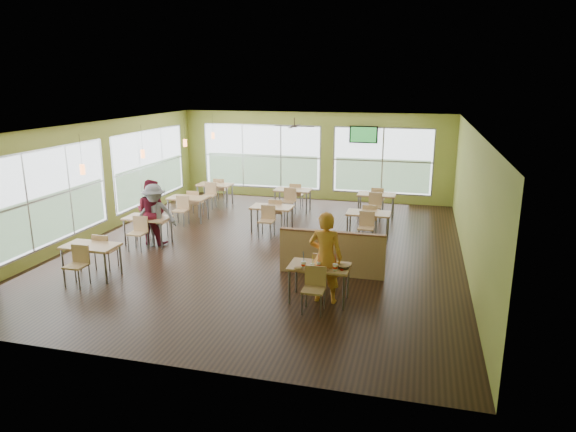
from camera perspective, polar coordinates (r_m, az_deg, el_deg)
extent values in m
plane|color=black|center=(13.68, -2.34, -3.50)|extent=(12.00, 12.00, 0.00)
plane|color=white|center=(13.03, -2.49, 9.98)|extent=(12.00, 12.00, 0.00)
cube|color=#A1A844|center=(19.00, 2.89, 6.65)|extent=(10.00, 0.04, 3.20)
cube|color=#A1A844|center=(7.93, -15.19, -5.59)|extent=(10.00, 0.04, 3.20)
cube|color=#A1A844|center=(15.46, -20.48, 3.84)|extent=(0.04, 12.00, 3.20)
cube|color=#A1A844|center=(12.76, 19.61, 1.75)|extent=(0.04, 12.00, 3.20)
cube|color=white|center=(13.91, -25.03, 1.92)|extent=(0.02, 4.50, 2.35)
cube|color=white|center=(17.96, -14.98, 5.44)|extent=(0.02, 4.50, 2.35)
cube|color=white|center=(19.49, -2.92, 6.63)|extent=(4.50, 0.02, 2.35)
cube|color=white|center=(18.65, 10.46, 6.03)|extent=(3.50, 0.02, 2.35)
cube|color=#B7BABC|center=(16.11, -18.99, -0.18)|extent=(0.04, 9.40, 0.05)
cube|color=#B7BABC|center=(19.14, 3.56, 2.90)|extent=(8.00, 0.04, 0.05)
cube|color=tan|center=(10.23, 3.50, -5.61)|extent=(1.20, 0.70, 0.04)
cube|color=brown|center=(10.24, 3.50, -5.74)|extent=(1.22, 0.71, 0.01)
cylinder|color=slate|center=(10.22, 0.15, -7.88)|extent=(0.05, 0.05, 0.71)
cylinder|color=slate|center=(10.02, 6.20, -8.43)|extent=(0.05, 0.05, 0.71)
cylinder|color=slate|center=(10.74, 0.93, -6.72)|extent=(0.05, 0.05, 0.71)
cylinder|color=slate|center=(10.55, 6.68, -7.22)|extent=(0.05, 0.05, 0.71)
cube|color=tan|center=(10.84, 4.05, -6.01)|extent=(0.42, 0.42, 0.04)
cube|color=tan|center=(10.94, 4.25, -4.59)|extent=(0.42, 0.04, 0.40)
cube|color=tan|center=(9.83, 2.85, -8.23)|extent=(0.42, 0.42, 0.04)
cube|color=tan|center=(9.58, 2.63, -7.45)|extent=(0.42, 0.04, 0.40)
cube|color=tan|center=(11.65, 4.87, -4.25)|extent=(2.40, 0.12, 1.00)
cube|color=brown|center=(11.49, 4.93, -1.80)|extent=(2.40, 0.14, 0.04)
cube|color=tan|center=(12.27, -21.10, -3.11)|extent=(1.20, 0.70, 0.04)
cube|color=brown|center=(12.28, -21.09, -3.22)|extent=(1.22, 0.71, 0.01)
cylinder|color=slate|center=(12.48, -23.73, -4.89)|extent=(0.05, 0.05, 0.71)
cylinder|color=slate|center=(11.86, -19.60, -5.49)|extent=(0.05, 0.05, 0.71)
cylinder|color=slate|center=(12.91, -22.17, -4.09)|extent=(0.05, 0.05, 0.71)
cylinder|color=slate|center=(12.31, -18.11, -4.62)|extent=(0.05, 0.05, 0.71)
cube|color=tan|center=(12.78, -19.57, -3.59)|extent=(0.42, 0.42, 0.04)
cube|color=tan|center=(12.86, -19.19, -2.41)|extent=(0.42, 0.04, 0.40)
cube|color=tan|center=(11.94, -22.49, -5.15)|extent=(0.42, 0.42, 0.04)
cube|color=tan|center=(11.73, -23.15, -4.43)|extent=(0.42, 0.04, 0.40)
cube|color=tan|center=(14.28, -15.35, -0.18)|extent=(1.20, 0.70, 0.04)
cube|color=brown|center=(14.28, -15.35, -0.28)|extent=(1.22, 0.71, 0.01)
cylinder|color=slate|center=(14.41, -17.69, -1.77)|extent=(0.05, 0.05, 0.71)
cylinder|color=slate|center=(13.88, -13.90, -2.13)|extent=(0.05, 0.05, 0.71)
cylinder|color=slate|center=(14.88, -16.52, -1.16)|extent=(0.05, 0.05, 0.71)
cylinder|color=slate|center=(14.37, -12.81, -1.48)|extent=(0.05, 0.05, 0.71)
cube|color=tan|center=(14.81, -14.24, -0.70)|extent=(0.42, 0.42, 0.04)
cube|color=tan|center=(14.92, -13.94, 0.30)|extent=(0.42, 0.04, 0.40)
cube|color=tan|center=(13.90, -16.39, -1.87)|extent=(0.42, 0.42, 0.04)
cube|color=tan|center=(13.68, -16.86, -1.20)|extent=(0.42, 0.04, 0.40)
cube|color=tan|center=(16.42, -11.07, 2.00)|extent=(1.20, 0.70, 0.04)
cube|color=brown|center=(16.43, -11.07, 1.91)|extent=(1.22, 0.71, 0.01)
cylinder|color=slate|center=(16.50, -13.13, 0.60)|extent=(0.05, 0.05, 0.71)
cylinder|color=slate|center=(16.03, -9.70, 0.37)|extent=(0.05, 0.05, 0.71)
cylinder|color=slate|center=(16.99, -12.23, 1.07)|extent=(0.05, 0.05, 0.71)
cylinder|color=slate|center=(16.54, -8.89, 0.86)|extent=(0.05, 0.05, 0.71)
cube|color=tan|center=(16.97, -10.23, 1.48)|extent=(0.42, 0.42, 0.04)
cube|color=tan|center=(17.09, -10.00, 2.34)|extent=(0.42, 0.04, 0.40)
cube|color=tan|center=(16.01, -11.86, 0.60)|extent=(0.42, 0.42, 0.04)
cube|color=tan|center=(15.79, -12.20, 1.20)|extent=(0.42, 0.04, 0.40)
cube|color=tan|center=(18.38, -8.14, 3.49)|extent=(1.20, 0.70, 0.04)
cube|color=brown|center=(18.39, -8.13, 3.41)|extent=(1.22, 0.71, 0.01)
cylinder|color=slate|center=(18.41, -9.99, 2.24)|extent=(0.05, 0.05, 0.71)
cylinder|color=slate|center=(18.00, -6.86, 2.07)|extent=(0.05, 0.05, 0.71)
cylinder|color=slate|center=(18.93, -9.27, 2.61)|extent=(0.05, 0.05, 0.71)
cylinder|color=slate|center=(18.53, -6.21, 2.45)|extent=(0.05, 0.05, 0.71)
cube|color=tan|center=(18.94, -7.47, 2.98)|extent=(0.42, 0.42, 0.04)
cube|color=tan|center=(19.07, -7.28, 3.74)|extent=(0.42, 0.04, 0.40)
cube|color=tan|center=(17.95, -8.77, 2.27)|extent=(0.42, 0.42, 0.04)
cube|color=tan|center=(17.73, -9.04, 2.83)|extent=(0.42, 0.04, 0.40)
cube|color=tan|center=(14.94, -1.80, 1.01)|extent=(1.20, 0.70, 0.04)
cube|color=brown|center=(14.95, -1.80, 0.91)|extent=(1.22, 0.71, 0.01)
cylinder|color=slate|center=(14.93, -4.10, -0.53)|extent=(0.05, 0.05, 0.71)
cylinder|color=slate|center=(14.63, -0.08, -0.81)|extent=(0.05, 0.05, 0.71)
cylinder|color=slate|center=(15.46, -3.41, 0.02)|extent=(0.05, 0.05, 0.71)
cylinder|color=slate|center=(15.17, 0.47, -0.24)|extent=(0.05, 0.05, 0.71)
cube|color=tan|center=(15.52, -1.23, 0.47)|extent=(0.42, 0.42, 0.04)
cube|color=tan|center=(15.65, -1.04, 1.42)|extent=(0.42, 0.04, 0.40)
cube|color=tan|center=(14.50, -2.41, -0.57)|extent=(0.42, 0.42, 0.04)
cube|color=tan|center=(14.27, -2.64, 0.08)|extent=(0.42, 0.04, 0.40)
cube|color=tan|center=(17.30, 0.53, 2.92)|extent=(1.20, 0.70, 0.04)
cube|color=brown|center=(17.30, 0.53, 2.84)|extent=(1.22, 0.71, 0.01)
cylinder|color=slate|center=(17.24, -1.45, 1.60)|extent=(0.05, 0.05, 0.71)
cylinder|color=slate|center=(16.98, 2.05, 1.39)|extent=(0.05, 0.05, 0.71)
cylinder|color=slate|center=(17.78, -0.94, 2.02)|extent=(0.05, 0.05, 0.71)
cylinder|color=slate|center=(17.53, 2.47, 1.82)|extent=(0.05, 0.05, 0.71)
cube|color=tan|center=(17.88, 0.95, 2.40)|extent=(0.42, 0.42, 0.04)
cube|color=tan|center=(18.01, 1.10, 3.20)|extent=(0.42, 0.04, 0.40)
cube|color=tan|center=(16.84, 0.07, 1.62)|extent=(0.42, 0.42, 0.04)
cube|color=tan|center=(16.61, -0.09, 2.21)|extent=(0.42, 0.04, 0.40)
cube|color=tan|center=(14.43, 8.93, 0.33)|extent=(1.20, 0.70, 0.04)
cube|color=brown|center=(14.43, 8.93, 0.23)|extent=(1.22, 0.71, 0.01)
cylinder|color=slate|center=(14.31, 6.60, -1.27)|extent=(0.05, 0.05, 0.71)
cylinder|color=slate|center=(14.21, 10.91, -1.56)|extent=(0.05, 0.05, 0.71)
cylinder|color=slate|center=(14.86, 6.92, -0.67)|extent=(0.05, 0.05, 0.71)
cylinder|color=slate|center=(14.76, 11.07, -0.95)|extent=(0.05, 0.05, 0.71)
cube|color=tan|center=(15.03, 9.10, -0.20)|extent=(0.42, 0.42, 0.04)
cube|color=tan|center=(15.16, 9.21, 0.78)|extent=(0.42, 0.04, 0.40)
cube|color=tan|center=(13.97, 8.65, -1.33)|extent=(0.42, 0.42, 0.04)
cube|color=tan|center=(13.73, 8.60, -0.67)|extent=(0.42, 0.04, 0.40)
cube|color=tan|center=(16.85, 9.81, 2.38)|extent=(1.20, 0.70, 0.04)
cube|color=brown|center=(16.86, 9.81, 2.30)|extent=(1.22, 0.71, 0.01)
cylinder|color=slate|center=(16.70, 7.82, 1.03)|extent=(0.05, 0.05, 0.71)
cylinder|color=slate|center=(16.62, 11.52, 0.80)|extent=(0.05, 0.05, 0.71)
cylinder|color=slate|center=(17.27, 8.06, 1.48)|extent=(0.05, 0.05, 0.71)
cylinder|color=slate|center=(17.18, 11.63, 1.25)|extent=(0.05, 0.05, 0.71)
cube|color=tan|center=(17.45, 9.93, 1.86)|extent=(0.42, 0.42, 0.04)
cube|color=tan|center=(17.59, 10.02, 2.69)|extent=(0.42, 0.04, 0.40)
cube|color=tan|center=(16.38, 9.60, 1.03)|extent=(0.42, 0.42, 0.04)
cube|color=tan|center=(16.14, 9.57, 1.63)|extent=(0.42, 0.04, 0.40)
cylinder|color=#2D2119|center=(11.83, -22.05, 6.72)|extent=(0.01, 0.01, 0.70)
cylinder|color=orange|center=(11.88, -21.87, 4.82)|extent=(0.11, 0.11, 0.22)
cylinder|color=#2D2119|center=(13.90, -15.95, 8.29)|extent=(0.01, 0.01, 0.70)
cylinder|color=orange|center=(13.95, -15.84, 6.66)|extent=(0.11, 0.11, 0.22)
cylinder|color=#2D2119|center=(16.10, -11.45, 9.38)|extent=(0.01, 0.01, 0.70)
cylinder|color=orange|center=(16.14, -11.37, 7.96)|extent=(0.11, 0.11, 0.22)
cylinder|color=#2D2119|center=(18.09, -8.38, 10.08)|extent=(0.01, 0.01, 0.70)
cylinder|color=orange|center=(18.13, -8.34, 8.82)|extent=(0.11, 0.11, 0.22)
cylinder|color=#2D2119|center=(15.93, 0.72, 10.44)|extent=(0.03, 0.03, 0.24)
cylinder|color=#2D2119|center=(15.94, 0.72, 9.94)|extent=(0.16, 0.16, 0.06)
cube|color=#2D2119|center=(15.86, 1.97, 9.91)|extent=(0.55, 0.10, 0.01)
cube|color=#2D2119|center=(16.28, 1.02, 10.04)|extent=(0.10, 0.55, 0.01)
cube|color=#2D2119|center=(16.03, -0.51, 9.97)|extent=(0.55, 0.10, 0.01)
cube|color=#2D2119|center=(15.60, 0.41, 9.83)|extent=(0.10, 0.55, 0.01)
cube|color=black|center=(18.52, 8.39, 8.95)|extent=(1.00, 0.06, 0.60)
cube|color=#298A37|center=(18.48, 8.38, 8.93)|extent=(0.90, 0.01, 0.52)
imported|color=#D25417|center=(10.14, 4.18, -4.61)|extent=(0.69, 0.47, 1.86)
imported|color=maroon|center=(14.24, -14.92, 0.45)|extent=(0.91, 0.73, 1.77)
imported|color=slate|center=(14.02, -14.57, 0.07)|extent=(1.25, 1.00, 1.69)
cone|color=white|center=(10.05, 1.74, -5.45)|extent=(0.10, 0.10, 0.13)
cylinder|color=red|center=(10.05, 1.74, -5.43)|extent=(0.09, 0.09, 0.04)
cylinder|color=white|center=(10.03, 1.74, -5.06)|extent=(0.10, 0.10, 0.01)
cylinder|color=blue|center=(9.99, 1.74, -4.44)|extent=(0.02, 0.06, 0.24)
cone|color=white|center=(9.99, 2.74, -5.64)|extent=(0.08, 0.08, 0.11)
cylinder|color=red|center=(9.99, 2.74, -5.63)|extent=(0.08, 0.08, 0.03)
cylinder|color=white|center=(9.97, 2.74, -5.31)|extent=(0.09, 0.09, 0.01)
cylinder|color=#F8F41D|center=(9.94, 2.75, -4.78)|extent=(0.02, 0.05, 0.20)
cone|color=white|center=(10.08, 3.41, -5.48)|extent=(0.08, 0.08, 0.11)
cylinder|color=red|center=(10.08, 3.41, -5.47)|extent=(0.08, 0.08, 0.03)
cylinder|color=white|center=(10.06, 3.42, -5.16)|extent=(0.09, 0.09, 0.01)
cylinder|color=red|center=(10.03, 3.42, -4.65)|extent=(0.02, 0.05, 0.20)
cone|color=white|center=(9.95, 5.27, -5.73)|extent=(0.10, 0.10, 0.13)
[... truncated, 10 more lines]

